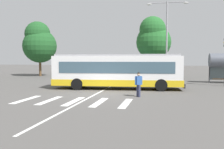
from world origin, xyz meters
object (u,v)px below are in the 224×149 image
city_transit_bus (117,71)px  background_tree_left (39,43)px  parked_car_blue (137,73)px  parked_car_red (100,72)px  background_tree_right (153,38)px  pedestrian_crossing_street (139,83)px  parked_car_white (117,73)px  twin_arm_street_lamp (167,32)px

city_transit_bus → background_tree_left: background_tree_left is taller
parked_car_blue → background_tree_left: (-15.13, 1.68, 4.35)m
background_tree_left → parked_car_red: bearing=-8.5°
parked_car_blue → background_tree_right: background_tree_right is taller
pedestrian_crossing_street → parked_car_red: bearing=113.8°
city_transit_bus → pedestrian_crossing_street: city_transit_bus is taller
parked_car_red → parked_car_white: bearing=-4.1°
background_tree_left → parked_car_blue: bearing=-6.3°
parked_car_red → parked_car_white: same height
city_transit_bus → background_tree_left: size_ratio=1.38×
city_transit_bus → background_tree_right: bearing=79.6°
parked_car_red → pedestrian_crossing_street: bearing=-66.2°
pedestrian_crossing_street → parked_car_red: pedestrian_crossing_street is taller
parked_car_red → background_tree_right: background_tree_right is taller
pedestrian_crossing_street → background_tree_right: background_tree_right is taller
pedestrian_crossing_street → parked_car_white: pedestrian_crossing_street is taller
parked_car_white → background_tree_left: (-12.42, 1.67, 4.35)m
twin_arm_street_lamp → background_tree_right: 5.10m
city_transit_bus → parked_car_red: city_transit_bus is taller
parked_car_white → city_transit_bus: bearing=-79.2°
parked_car_white → background_tree_right: (4.70, 2.25, 4.72)m
pedestrian_crossing_street → twin_arm_street_lamp: bearing=81.3°
pedestrian_crossing_street → background_tree_right: size_ratio=0.20×
parked_car_red → parked_car_blue: bearing=-2.0°
pedestrian_crossing_street → parked_car_red: size_ratio=0.38×
parked_car_white → twin_arm_street_lamp: bearing=-21.1°
city_transit_bus → parked_car_blue: (0.53, 11.45, -0.82)m
background_tree_left → background_tree_right: background_tree_right is taller
parked_car_blue → background_tree_right: (1.99, 2.26, 4.72)m
parked_car_red → twin_arm_street_lamp: size_ratio=0.48×
parked_car_red → city_transit_bus: bearing=-68.2°
parked_car_red → twin_arm_street_lamp: twin_arm_street_lamp is taller
background_tree_right → background_tree_left: bearing=-178.1°
parked_car_blue → background_tree_left: background_tree_left is taller
pedestrian_crossing_street → background_tree_left: bearing=134.4°
parked_car_white → background_tree_left: background_tree_left is taller
city_transit_bus → parked_car_white: 11.69m
city_transit_bus → parked_car_red: 12.55m
pedestrian_crossing_street → twin_arm_street_lamp: 14.08m
parked_car_red → background_tree_right: size_ratio=0.53×
parked_car_red → twin_arm_street_lamp: (8.96, -2.68, 5.04)m
parked_car_red → background_tree_left: background_tree_left is taller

